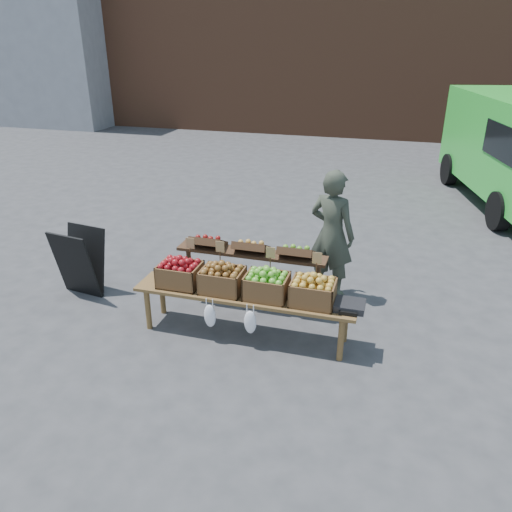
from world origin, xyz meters
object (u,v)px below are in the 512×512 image
(crate_golden_apples, at_px, (180,275))
(vendor, at_px, (332,235))
(crate_russet_pears, at_px, (222,280))
(display_bench, at_px, (245,314))
(crate_red_apples, at_px, (267,286))
(crate_green_apples, at_px, (313,293))
(back_table, at_px, (251,271))
(chalkboard_sign, at_px, (80,262))
(weighing_scale, at_px, (350,305))

(crate_golden_apples, bearing_deg, vendor, 39.44)
(vendor, height_order, crate_russet_pears, vendor)
(display_bench, bearing_deg, crate_russet_pears, 180.00)
(crate_red_apples, height_order, crate_green_apples, same)
(back_table, height_order, crate_russet_pears, back_table)
(chalkboard_sign, distance_m, weighing_scale, 3.81)
(crate_red_apples, bearing_deg, chalkboard_sign, 172.16)
(vendor, height_order, weighing_scale, vendor)
(back_table, xyz_separation_m, crate_golden_apples, (-0.69, -0.72, 0.19))
(crate_green_apples, xyz_separation_m, weighing_scale, (0.43, 0.00, -0.10))
(crate_red_apples, relative_size, weighing_scale, 1.47)
(weighing_scale, bearing_deg, vendor, 107.26)
(crate_golden_apples, bearing_deg, back_table, 46.06)
(crate_russet_pears, bearing_deg, weighing_scale, 0.00)
(back_table, bearing_deg, chalkboard_sign, -172.14)
(display_bench, xyz_separation_m, crate_russet_pears, (-0.27, 0.00, 0.42))
(crate_golden_apples, bearing_deg, display_bench, 0.00)
(crate_red_apples, relative_size, crate_green_apples, 1.00)
(weighing_scale, bearing_deg, crate_red_apples, 180.00)
(crate_red_apples, bearing_deg, crate_golden_apples, 180.00)
(display_bench, bearing_deg, back_table, 100.32)
(vendor, distance_m, back_table, 1.22)
(crate_red_apples, bearing_deg, crate_green_apples, 0.00)
(chalkboard_sign, relative_size, crate_red_apples, 1.96)
(chalkboard_sign, bearing_deg, crate_golden_apples, -4.74)
(crate_golden_apples, bearing_deg, crate_green_apples, 0.00)
(chalkboard_sign, height_order, crate_russet_pears, chalkboard_sign)
(crate_russet_pears, bearing_deg, display_bench, 0.00)
(back_table, height_order, weighing_scale, back_table)
(back_table, bearing_deg, crate_green_apples, -36.98)
(crate_golden_apples, xyz_separation_m, crate_red_apples, (1.10, 0.00, 0.00))
(back_table, relative_size, weighing_scale, 6.18)
(vendor, bearing_deg, weighing_scale, 127.42)
(vendor, relative_size, display_bench, 0.67)
(crate_russet_pears, xyz_separation_m, crate_red_apples, (0.55, 0.00, 0.00))
(display_bench, distance_m, crate_red_apples, 0.51)
(crate_russet_pears, relative_size, crate_green_apples, 1.00)
(display_bench, height_order, crate_green_apples, crate_green_apples)
(crate_russet_pears, bearing_deg, crate_green_apples, 0.00)
(crate_golden_apples, bearing_deg, weighing_scale, 0.00)
(crate_green_apples, bearing_deg, crate_red_apples, 180.00)
(chalkboard_sign, relative_size, crate_russet_pears, 1.96)
(vendor, xyz_separation_m, crate_red_apples, (-0.55, -1.36, -0.20))
(vendor, relative_size, back_table, 0.86)
(crate_russet_pears, distance_m, weighing_scale, 1.53)
(crate_green_apples, bearing_deg, vendor, 89.89)
(crate_golden_apples, relative_size, crate_green_apples, 1.00)
(crate_golden_apples, distance_m, crate_green_apples, 1.65)
(chalkboard_sign, relative_size, crate_golden_apples, 1.96)
(weighing_scale, bearing_deg, crate_golden_apples, 180.00)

